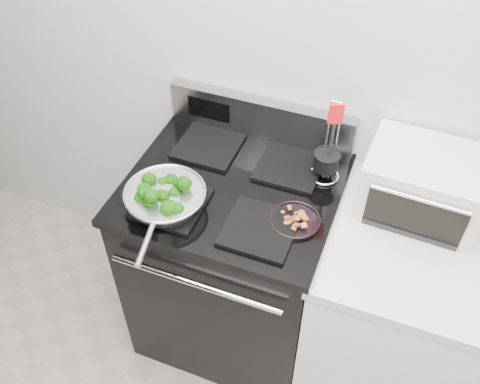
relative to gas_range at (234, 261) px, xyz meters
The scene contains 8 objects.
back_wall 0.97m from the gas_range, 48.22° to the left, with size 4.00×0.02×2.70m, color beige.
gas_range is the anchor object (origin of this frame).
counter 0.69m from the gas_range, ahead, with size 0.62×0.68×0.92m.
skillet 0.57m from the gas_range, 132.84° to the right, with size 0.29×0.46×0.06m.
broccoli_pile 0.59m from the gas_range, 133.35° to the right, with size 0.23×0.23×0.08m, color black, non-canonical shape.
bacon_plate 0.56m from the gas_range, 18.90° to the right, with size 0.18×0.18×0.04m.
utensil_holder 0.63m from the gas_range, 28.39° to the left, with size 0.11×0.11×0.35m.
toaster_oven 0.87m from the gas_range, 13.88° to the left, with size 0.42×0.33×0.23m.
Camera 1 is at (0.24, 0.09, 2.34)m, focal length 40.00 mm.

